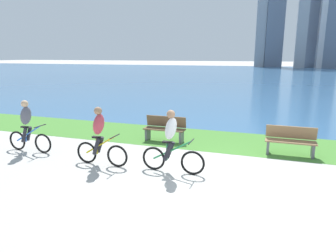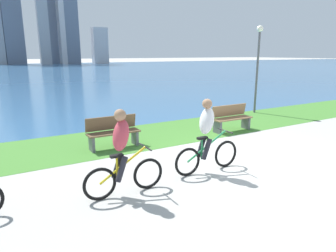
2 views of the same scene
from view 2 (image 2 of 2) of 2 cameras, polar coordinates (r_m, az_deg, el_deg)
name	(u,v)px [view 2 (image 2 of 2)]	position (r m, az deg, el deg)	size (l,w,h in m)	color
ground_plane	(245,158)	(8.08, 14.34, -5.93)	(300.00, 300.00, 0.00)	#B2AFA8
grass_strip_bayside	(178,131)	(10.53, 1.94, -0.90)	(120.00, 2.92, 0.01)	#478433
bay_water_surface	(34,72)	(49.52, -24.16, 9.43)	(300.00, 78.12, 0.00)	#386693
cyclist_lead	(207,136)	(6.77, 7.38, -1.97)	(1.74, 0.52, 1.69)	black
cyclist_trailing	(122,153)	(5.68, -8.70, -5.15)	(1.62, 0.52, 1.67)	black
bench_near_path	(231,118)	(10.69, 11.93, 1.49)	(1.50, 0.47, 0.90)	olive
bench_far_along_path	(113,132)	(8.74, -10.40, -1.15)	(1.50, 0.47, 0.90)	brown
lamppost_tall	(258,57)	(14.11, 16.75, 12.53)	(0.28, 0.28, 3.82)	#595960
city_skyline_far_shore	(44,18)	(82.62, -22.48, 18.40)	(25.53, 9.23, 26.29)	#8C939E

